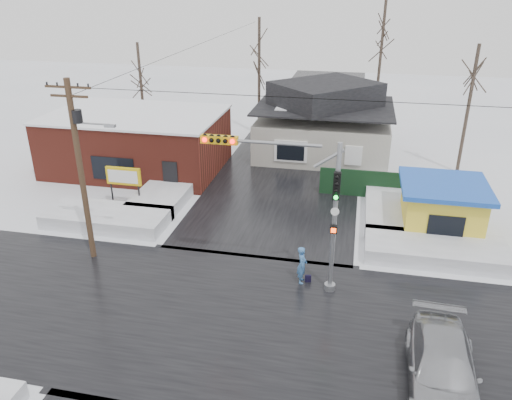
% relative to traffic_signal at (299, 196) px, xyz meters
% --- Properties ---
extents(ground, '(120.00, 120.00, 0.00)m').
position_rel_traffic_signal_xyz_m(ground, '(-2.43, -2.97, -4.54)').
color(ground, white).
rests_on(ground, ground).
extents(road_ns, '(10.00, 120.00, 0.02)m').
position_rel_traffic_signal_xyz_m(road_ns, '(-2.43, -2.97, -4.53)').
color(road_ns, black).
rests_on(road_ns, ground).
extents(road_ew, '(120.00, 10.00, 0.02)m').
position_rel_traffic_signal_xyz_m(road_ew, '(-2.43, -2.97, -4.53)').
color(road_ew, black).
rests_on(road_ew, ground).
extents(snowbank_nw, '(7.00, 3.00, 0.80)m').
position_rel_traffic_signal_xyz_m(snowbank_nw, '(-11.43, 4.03, -4.14)').
color(snowbank_nw, white).
rests_on(snowbank_nw, ground).
extents(snowbank_ne, '(7.00, 3.00, 0.80)m').
position_rel_traffic_signal_xyz_m(snowbank_ne, '(6.57, 4.03, -4.14)').
color(snowbank_ne, white).
rests_on(snowbank_ne, ground).
extents(snowbank_nside_w, '(3.00, 8.00, 0.80)m').
position_rel_traffic_signal_xyz_m(snowbank_nside_w, '(-9.43, 9.03, -4.14)').
color(snowbank_nside_w, white).
rests_on(snowbank_nside_w, ground).
extents(snowbank_nside_e, '(3.00, 8.00, 0.80)m').
position_rel_traffic_signal_xyz_m(snowbank_nside_e, '(4.57, 9.03, -4.14)').
color(snowbank_nside_e, white).
rests_on(snowbank_nside_e, ground).
extents(traffic_signal, '(6.05, 0.68, 7.00)m').
position_rel_traffic_signal_xyz_m(traffic_signal, '(0.00, 0.00, 0.00)').
color(traffic_signal, gray).
rests_on(traffic_signal, ground).
extents(utility_pole, '(3.15, 0.44, 9.00)m').
position_rel_traffic_signal_xyz_m(utility_pole, '(-10.36, 0.53, 0.57)').
color(utility_pole, '#382619').
rests_on(utility_pole, ground).
extents(brick_building, '(12.20, 8.20, 4.12)m').
position_rel_traffic_signal_xyz_m(brick_building, '(-13.43, 13.03, -2.46)').
color(brick_building, maroon).
rests_on(brick_building, ground).
extents(marquee_sign, '(2.20, 0.21, 2.55)m').
position_rel_traffic_signal_xyz_m(marquee_sign, '(-11.43, 6.53, -2.62)').
color(marquee_sign, black).
rests_on(marquee_sign, ground).
extents(house, '(10.40, 8.40, 5.76)m').
position_rel_traffic_signal_xyz_m(house, '(-0.43, 19.03, -1.92)').
color(house, '#AEAA9D').
rests_on(house, ground).
extents(kiosk, '(4.60, 4.60, 2.88)m').
position_rel_traffic_signal_xyz_m(kiosk, '(7.07, 7.03, -3.08)').
color(kiosk, yellow).
rests_on(kiosk, ground).
extents(fence, '(8.00, 0.12, 1.80)m').
position_rel_traffic_signal_xyz_m(fence, '(4.07, 11.03, -3.64)').
color(fence, black).
rests_on(fence, ground).
extents(tree_far_left, '(3.00, 3.00, 10.00)m').
position_rel_traffic_signal_xyz_m(tree_far_left, '(-6.43, 23.03, 3.41)').
color(tree_far_left, '#332821').
rests_on(tree_far_left, ground).
extents(tree_far_mid, '(3.00, 3.00, 12.00)m').
position_rel_traffic_signal_xyz_m(tree_far_mid, '(3.57, 25.03, 5.00)').
color(tree_far_mid, '#332821').
rests_on(tree_far_mid, ground).
extents(tree_far_right, '(3.00, 3.00, 9.00)m').
position_rel_traffic_signal_xyz_m(tree_far_right, '(9.57, 17.03, 2.62)').
color(tree_far_right, '#332821').
rests_on(tree_far_right, ground).
extents(tree_far_west, '(3.00, 3.00, 8.00)m').
position_rel_traffic_signal_xyz_m(tree_far_west, '(-16.43, 21.03, 1.82)').
color(tree_far_west, '#332821').
rests_on(tree_far_west, ground).
extents(pedestrian, '(0.47, 0.69, 1.83)m').
position_rel_traffic_signal_xyz_m(pedestrian, '(0.23, 0.39, -3.62)').
color(pedestrian, '#3E71AF').
rests_on(pedestrian, ground).
extents(car, '(2.54, 5.78, 1.65)m').
position_rel_traffic_signal_xyz_m(car, '(5.73, -5.18, -3.71)').
color(car, '#A4A6AB').
rests_on(car, ground).
extents(shopping_bag, '(0.30, 0.18, 0.35)m').
position_rel_traffic_signal_xyz_m(shopping_bag, '(0.53, 0.43, -4.36)').
color(shopping_bag, black).
rests_on(shopping_bag, ground).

